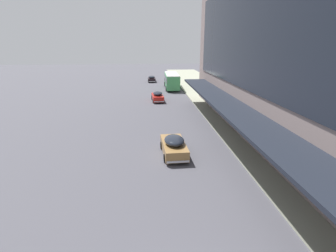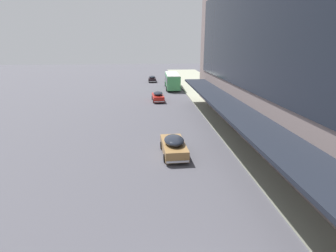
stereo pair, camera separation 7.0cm
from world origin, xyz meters
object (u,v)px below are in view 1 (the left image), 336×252
object	(u,v)px
sedan_oncoming_front	(169,79)
sedan_oncoming_rear	(152,79)
transit_bus_kerbside_front	(172,80)
sedan_trailing_mid	(158,96)
sedan_second_near	(174,146)

from	to	relation	value
sedan_oncoming_front	sedan_oncoming_rear	bearing A→B (deg)	174.00
transit_bus_kerbside_front	sedan_oncoming_front	bearing A→B (deg)	88.74
transit_bus_kerbside_front	sedan_trailing_mid	size ratio (longest dim) A/B	2.13
sedan_oncoming_rear	sedan_oncoming_front	world-z (taller)	sedan_oncoming_front
sedan_trailing_mid	sedan_second_near	bearing A→B (deg)	-88.83
sedan_second_near	transit_bus_kerbside_front	bearing A→B (deg)	84.94
transit_bus_kerbside_front	sedan_oncoming_rear	distance (m)	11.75
sedan_oncoming_front	sedan_trailing_mid	xyz separation A→B (m)	(-3.71, -22.87, -0.01)
sedan_second_near	sedan_trailing_mid	bearing A→B (deg)	91.17
sedan_second_near	sedan_oncoming_front	world-z (taller)	sedan_second_near
sedan_trailing_mid	transit_bus_kerbside_front	bearing A→B (deg)	74.19
sedan_second_near	sedan_oncoming_front	xyz separation A→B (m)	(3.26, 44.80, -0.03)
transit_bus_kerbside_front	sedan_oncoming_rear	world-z (taller)	transit_bus_kerbside_front
transit_bus_kerbside_front	sedan_trailing_mid	distance (m)	12.82
transit_bus_kerbside_front	sedan_second_near	world-z (taller)	transit_bus_kerbside_front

